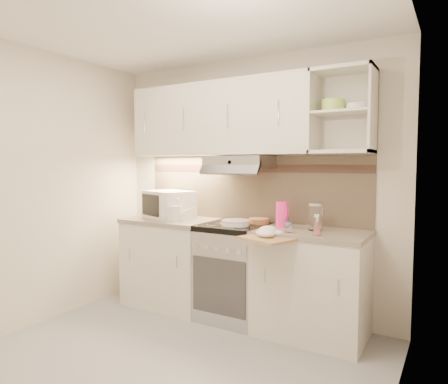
% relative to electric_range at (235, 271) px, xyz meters
% --- Properties ---
extents(ground, '(3.00, 3.00, 0.00)m').
position_rel_electric_range_xyz_m(ground, '(0.00, -1.10, -0.45)').
color(ground, '#969598').
rests_on(ground, ground).
extents(room_shell, '(3.04, 2.84, 2.52)m').
position_rel_electric_range_xyz_m(room_shell, '(0.00, -0.73, 1.18)').
color(room_shell, beige).
rests_on(room_shell, ground).
extents(base_cabinet_left, '(0.90, 0.60, 0.86)m').
position_rel_electric_range_xyz_m(base_cabinet_left, '(-0.75, 0.00, -0.02)').
color(base_cabinet_left, silver).
rests_on(base_cabinet_left, ground).
extents(worktop_left, '(0.92, 0.62, 0.04)m').
position_rel_electric_range_xyz_m(worktop_left, '(-0.75, 0.00, 0.43)').
color(worktop_left, gray).
rests_on(worktop_left, base_cabinet_left).
extents(base_cabinet_right, '(0.90, 0.60, 0.86)m').
position_rel_electric_range_xyz_m(base_cabinet_right, '(0.75, 0.00, -0.02)').
color(base_cabinet_right, silver).
rests_on(base_cabinet_right, ground).
extents(worktop_right, '(0.92, 0.62, 0.04)m').
position_rel_electric_range_xyz_m(worktop_right, '(0.75, 0.00, 0.43)').
color(worktop_right, gray).
rests_on(worktop_right, base_cabinet_right).
extents(electric_range, '(0.60, 0.60, 0.90)m').
position_rel_electric_range_xyz_m(electric_range, '(0.00, 0.00, 0.00)').
color(electric_range, '#B7B7BC').
rests_on(electric_range, ground).
extents(microwave, '(0.60, 0.52, 0.28)m').
position_rel_electric_range_xyz_m(microwave, '(-0.81, 0.03, 0.59)').
color(microwave, silver).
rests_on(microwave, worktop_left).
extents(watering_can, '(0.27, 0.16, 0.23)m').
position_rel_electric_range_xyz_m(watering_can, '(-0.60, -0.12, 0.53)').
color(watering_can, silver).
rests_on(watering_can, worktop_left).
extents(plate_stack, '(0.26, 0.26, 0.06)m').
position_rel_electric_range_xyz_m(plate_stack, '(0.05, -0.06, 0.47)').
color(plate_stack, white).
rests_on(plate_stack, electric_range).
extents(bread_loaf, '(0.19, 0.19, 0.05)m').
position_rel_electric_range_xyz_m(bread_loaf, '(0.18, 0.15, 0.47)').
color(bread_loaf, '#A99046').
rests_on(bread_loaf, electric_range).
extents(pink_pitcher, '(0.12, 0.11, 0.23)m').
position_rel_electric_range_xyz_m(pink_pitcher, '(0.45, 0.07, 0.56)').
color(pink_pitcher, '#FF2E8F').
rests_on(pink_pitcher, worktop_right).
extents(glass_jar, '(0.12, 0.12, 0.23)m').
position_rel_electric_range_xyz_m(glass_jar, '(0.76, 0.04, 0.57)').
color(glass_jar, white).
rests_on(glass_jar, worktop_right).
extents(spice_jar, '(0.06, 0.06, 0.08)m').
position_rel_electric_range_xyz_m(spice_jar, '(0.60, -0.18, 0.49)').
color(spice_jar, silver).
rests_on(spice_jar, worktop_right).
extents(spray_bottle, '(0.07, 0.07, 0.18)m').
position_rel_electric_range_xyz_m(spray_bottle, '(0.85, -0.20, 0.52)').
color(spray_bottle, pink).
rests_on(spray_bottle, worktop_right).
extents(cutting_board, '(0.49, 0.46, 0.02)m').
position_rel_electric_range_xyz_m(cutting_board, '(0.51, -0.36, 0.42)').
color(cutting_board, tan).
rests_on(cutting_board, base_cabinet_right).
extents(dish_towel, '(0.28, 0.24, 0.07)m').
position_rel_electric_range_xyz_m(dish_towel, '(0.52, -0.32, 0.47)').
color(dish_towel, white).
rests_on(dish_towel, cutting_board).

